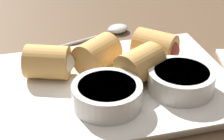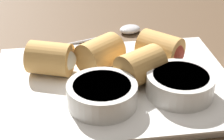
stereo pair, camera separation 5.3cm
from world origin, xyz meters
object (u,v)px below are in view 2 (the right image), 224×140
object	(u,v)px
serving_plate	(112,86)
dipping_bowl_far	(180,84)
spoon	(124,31)
dipping_bowl_near	(102,94)

from	to	relation	value
serving_plate	dipping_bowl_far	distance (cm)	10.22
spoon	serving_plate	bearing A→B (deg)	75.12
serving_plate	dipping_bowl_near	xyz separation A→B (cm)	(2.09, 5.40, 2.43)
serving_plate	dipping_bowl_near	size ratio (longest dim) A/B	3.75
spoon	dipping_bowl_near	bearing A→B (deg)	73.72
serving_plate	dipping_bowl_near	world-z (taller)	dipping_bowl_near
serving_plate	spoon	world-z (taller)	same
spoon	dipping_bowl_far	bearing A→B (deg)	98.85
dipping_bowl_near	spoon	world-z (taller)	dipping_bowl_near
dipping_bowl_far	spoon	world-z (taller)	dipping_bowl_far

